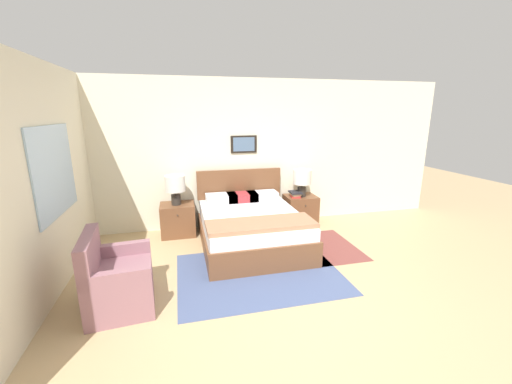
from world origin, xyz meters
TOP-DOWN VIEW (x-y plane):
  - ground_plane at (0.00, 0.00)m, footprint 16.00×16.00m
  - wall_back at (-0.00, 2.74)m, footprint 7.61×0.09m
  - wall_left at (-2.63, 1.35)m, footprint 0.08×5.11m
  - area_rug_main at (-0.27, 0.80)m, footprint 2.07×1.57m
  - area_rug_bedside at (0.98, 1.36)m, footprint 0.82×1.22m
  - bed at (-0.16, 1.73)m, footprint 1.51×1.91m
  - armchair at (-1.91, 0.50)m, footprint 0.72×0.84m
  - nightstand_near_window at (-1.27, 2.43)m, footprint 0.56×0.50m
  - nightstand_by_door at (0.94, 2.43)m, footprint 0.56×0.50m
  - table_lamp_near_window at (-1.28, 2.41)m, footprint 0.33×0.33m
  - table_lamp_by_door at (0.95, 2.41)m, footprint 0.33×0.33m
  - book_thick_bottom at (0.81, 2.38)m, footprint 0.20×0.25m
  - book_hardcover_middle at (0.81, 2.38)m, footprint 0.16×0.21m
  - book_novel_upper at (0.81, 2.38)m, footprint 0.20×0.26m

SIDE VIEW (x-z plane):
  - ground_plane at x=0.00m, z-range 0.00..0.00m
  - area_rug_main at x=-0.27m, z-range 0.00..0.01m
  - area_rug_bedside at x=0.98m, z-range 0.00..0.01m
  - nightstand_near_window at x=-1.27m, z-range 0.00..0.54m
  - nightstand_by_door at x=0.94m, z-range 0.00..0.54m
  - armchair at x=-1.91m, z-range -0.12..0.71m
  - bed at x=-0.16m, z-range -0.22..0.82m
  - book_thick_bottom at x=0.81m, z-range 0.54..0.58m
  - book_hardcover_middle at x=0.81m, z-range 0.58..0.61m
  - book_novel_upper at x=0.81m, z-range 0.61..0.64m
  - table_lamp_near_window at x=-1.28m, z-range 0.62..1.11m
  - table_lamp_by_door at x=0.95m, z-range 0.62..1.11m
  - wall_back at x=0.00m, z-range 0.00..2.60m
  - wall_left at x=-2.63m, z-range 0.00..2.60m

